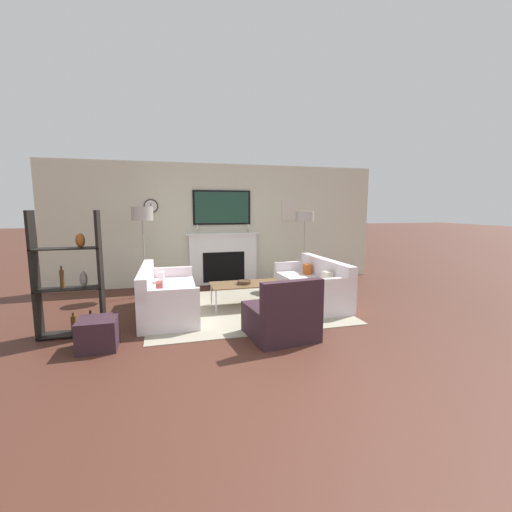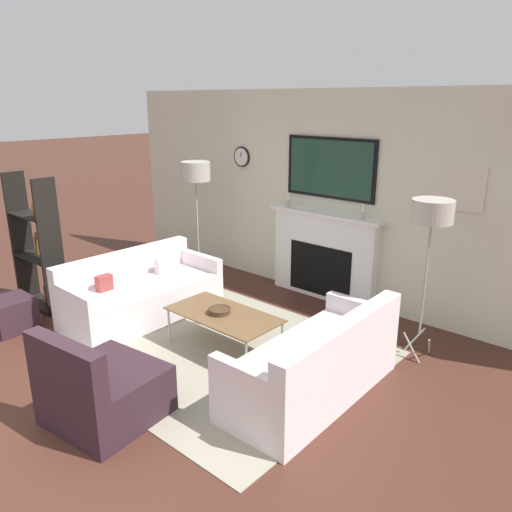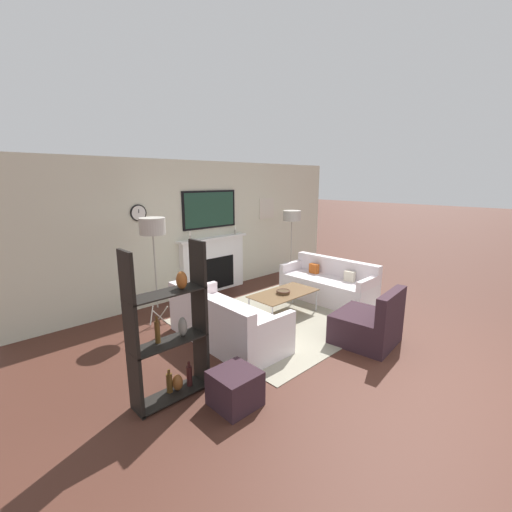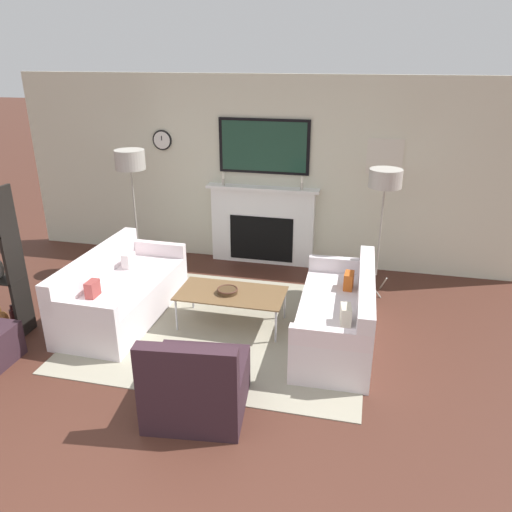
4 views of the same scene
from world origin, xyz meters
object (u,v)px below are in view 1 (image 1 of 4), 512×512
at_px(armchair, 282,318).
at_px(ottoman, 98,334).
at_px(floor_lamp_right, 305,218).
at_px(shelf_unit, 71,280).
at_px(decorative_bowl, 244,282).
at_px(floor_lamp_left, 142,215).
at_px(couch_right, 312,287).
at_px(coffee_table, 246,285).
at_px(couch_left, 166,297).

height_order(armchair, ottoman, armchair).
relative_size(floor_lamp_right, shelf_unit, 0.98).
xyz_separation_m(floor_lamp_right, shelf_unit, (-4.21, -1.93, -0.75)).
xyz_separation_m(decorative_bowl, floor_lamp_left, (-1.70, 1.25, 1.15)).
relative_size(couch_right, coffee_table, 1.50).
height_order(couch_right, decorative_bowl, couch_right).
relative_size(couch_left, couch_right, 1.03).
bearing_deg(armchair, floor_lamp_left, 123.81).
bearing_deg(decorative_bowl, ottoman, -149.71).
relative_size(coffee_table, floor_lamp_right, 0.74).
height_order(floor_lamp_left, floor_lamp_right, floor_lamp_left).
relative_size(couch_left, armchair, 2.07).
bearing_deg(decorative_bowl, floor_lamp_left, 143.63).
xyz_separation_m(couch_left, floor_lamp_right, (2.97, 1.31, 1.24)).
bearing_deg(decorative_bowl, floor_lamp_right, 37.10).
relative_size(decorative_bowl, shelf_unit, 0.14).
distance_m(couch_right, coffee_table, 1.24).
bearing_deg(floor_lamp_right, shelf_unit, -155.33).
bearing_deg(armchair, decorative_bowl, 95.85).
xyz_separation_m(couch_right, coffee_table, (-1.23, 0.07, 0.10)).
distance_m(couch_left, ottoman, 1.47).
height_order(couch_left, armchair, armchair).
bearing_deg(couch_right, floor_lamp_right, 73.51).
height_order(coffee_table, decorative_bowl, decorative_bowl).
relative_size(couch_left, coffee_table, 1.55).
distance_m(decorative_bowl, ottoman, 2.51).
distance_m(floor_lamp_left, floor_lamp_right, 3.36).
bearing_deg(couch_right, ottoman, -160.63).
height_order(coffee_table, shelf_unit, shelf_unit).
height_order(decorative_bowl, floor_lamp_left, floor_lamp_left).
xyz_separation_m(coffee_table, ottoman, (-2.19, -1.28, -0.20)).
bearing_deg(floor_lamp_left, coffee_table, -35.32).
bearing_deg(floor_lamp_right, armchair, -118.43).
bearing_deg(ottoman, couch_left, 55.16).
bearing_deg(ottoman, coffee_table, 30.22).
distance_m(armchair, decorative_bowl, 1.54).
relative_size(armchair, shelf_unit, 0.54).
relative_size(floor_lamp_left, shelf_unit, 1.03).
relative_size(armchair, ottoman, 2.02).
bearing_deg(ottoman, armchair, -6.49).
bearing_deg(couch_right, couch_left, 179.99).
relative_size(couch_right, floor_lamp_left, 1.05).
height_order(couch_left, floor_lamp_left, floor_lamp_left).
bearing_deg(coffee_table, floor_lamp_right, 37.33).
bearing_deg(couch_left, decorative_bowl, 2.36).
distance_m(couch_left, decorative_bowl, 1.33).
xyz_separation_m(couch_right, shelf_unit, (-3.82, -0.63, 0.47)).
bearing_deg(decorative_bowl, armchair, -84.15).
bearing_deg(floor_lamp_right, floor_lamp_left, -180.00).
relative_size(armchair, floor_lamp_right, 0.55).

